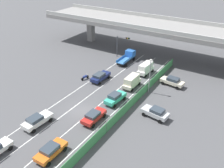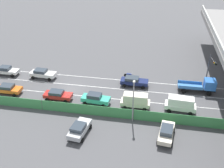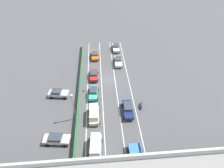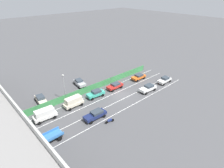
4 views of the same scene
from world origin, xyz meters
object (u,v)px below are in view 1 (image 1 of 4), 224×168
object	(u,v)px
car_van_cream	(132,81)
car_taxi_teal	(115,98)
parked_sedan_cream	(172,81)
parked_wagon_silver	(156,112)
motorcycle	(85,77)
car_sedan_navy	(100,76)
flatbed_truck_blue	(128,56)
car_taxi_orange	(51,151)
car_sedan_white	(37,120)
car_van_white	(146,68)
traffic_cone	(122,109)
traffic_light	(121,43)
car_sedan_red	(94,116)
street_lamp	(150,72)

from	to	relation	value
car_van_cream	car_taxi_teal	distance (m)	6.13
parked_sedan_cream	car_van_cream	bearing A→B (deg)	-143.49
parked_sedan_cream	parked_wagon_silver	bearing A→B (deg)	-83.44
motorcycle	parked_sedan_cream	bearing A→B (deg)	23.29
car_taxi_teal	parked_sedan_cream	world-z (taller)	car_taxi_teal
car_sedan_navy	flatbed_truck_blue	size ratio (longest dim) A/B	0.80
flatbed_truck_blue	car_van_cream	bearing A→B (deg)	-58.38
car_taxi_orange	car_taxi_teal	distance (m)	14.81
car_taxi_teal	flatbed_truck_blue	world-z (taller)	flatbed_truck_blue
car_sedan_white	car_van_white	xyz separation A→B (m)	(6.21, 24.10, 0.38)
car_taxi_teal	traffic_cone	world-z (taller)	car_taxi_teal
car_taxi_orange	parked_sedan_cream	bearing A→B (deg)	75.49
car_sedan_white	motorcycle	xyz separation A→B (m)	(-2.99, 15.39, -0.45)
car_sedan_navy	traffic_cone	distance (m)	11.08
car_van_cream	traffic_cone	xyz separation A→B (m)	(2.31, -7.60, -0.99)
car_sedan_white	traffic_light	bearing A→B (deg)	95.00
car_van_cream	car_taxi_orange	xyz separation A→B (m)	(-0.35, -20.93, -0.41)
traffic_light	traffic_cone	distance (m)	22.53
car_van_cream	car_taxi_teal	world-z (taller)	car_van_cream
car_sedan_white	car_taxi_orange	size ratio (longest dim) A/B	1.09
car_sedan_red	motorcycle	size ratio (longest dim) A/B	2.28
motorcycle	parked_sedan_cream	size ratio (longest dim) A/B	0.42
traffic_light	street_lamp	distance (m)	17.03
car_sedan_navy	car_van_white	distance (m)	9.84
car_sedan_navy	flatbed_truck_blue	xyz separation A→B (m)	(0.10, 11.38, 0.32)
motorcycle	traffic_cone	xyz separation A→B (m)	(11.73, -5.48, -0.17)
car_sedan_red	car_van_white	size ratio (longest dim) A/B	0.97
motorcycle	car_van_cream	bearing A→B (deg)	12.64
car_taxi_teal	traffic_cone	xyz separation A→B (m)	(2.24, -1.47, -0.65)
car_sedan_red	car_sedan_white	world-z (taller)	car_sedan_white
parked_sedan_cream	traffic_cone	distance (m)	12.88
flatbed_truck_blue	traffic_cone	distance (m)	20.07
car_sedan_white	flatbed_truck_blue	size ratio (longest dim) A/B	0.81
car_sedan_navy	street_lamp	bearing A→B (deg)	5.26
car_sedan_white	car_van_white	bearing A→B (deg)	75.56
car_van_white	traffic_cone	distance (m)	14.46
car_sedan_navy	traffic_light	bearing A→B (deg)	101.06
car_van_cream	car_van_white	world-z (taller)	car_van_white
parked_sedan_cream	motorcycle	bearing A→B (deg)	-156.71
traffic_light	street_lamp	size ratio (longest dim) A/B	0.81
car_van_white	car_taxi_teal	size ratio (longest dim) A/B	1.02
car_van_white	parked_sedan_cream	world-z (taller)	car_van_white
car_taxi_orange	car_sedan_white	bearing A→B (deg)	150.56
car_taxi_teal	parked_sedan_cream	xyz separation A→B (m)	(6.19, 10.76, -0.01)
parked_wagon_silver	traffic_light	distance (m)	24.64
car_taxi_orange	motorcycle	size ratio (longest dim) A/B	2.26
car_van_white	motorcycle	xyz separation A→B (m)	(-9.20, -8.71, -0.83)
car_taxi_orange	traffic_light	size ratio (longest dim) A/B	0.84
car_sedan_white	car_van_cream	bearing A→B (deg)	69.83
car_van_cream	traffic_cone	size ratio (longest dim) A/B	7.04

